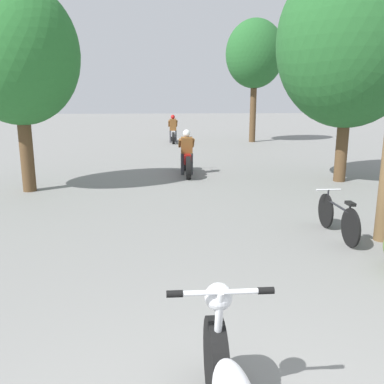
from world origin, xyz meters
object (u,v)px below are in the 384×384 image
(roadside_tree_left, at_px, (18,55))
(bicycle_parked, at_px, (338,217))
(roadside_tree_right_far, at_px, (255,54))
(roadside_tree_right_near, at_px, (350,42))
(motorcycle_rider_lead, at_px, (187,158))
(motorcycle_rider_far, at_px, (173,132))

(roadside_tree_left, xyz_separation_m, bicycle_parked, (6.21, -3.90, -2.92))
(roadside_tree_right_far, height_order, bicycle_parked, roadside_tree_right_far)
(roadside_tree_right_near, distance_m, motorcycle_rider_lead, 5.42)
(roadside_tree_right_near, height_order, motorcycle_rider_lead, roadside_tree_right_near)
(roadside_tree_right_far, relative_size, motorcycle_rider_far, 3.16)
(roadside_tree_left, xyz_separation_m, motorcycle_rider_far, (3.93, 11.02, -2.72))
(roadside_tree_right_near, relative_size, bicycle_parked, 3.71)
(roadside_tree_left, height_order, motorcycle_rider_far, roadside_tree_left)
(roadside_tree_right_far, bearing_deg, motorcycle_rider_far, -179.63)
(roadside_tree_right_far, bearing_deg, roadside_tree_left, -126.28)
(roadside_tree_right_near, bearing_deg, motorcycle_rider_far, 112.52)
(roadside_tree_right_far, relative_size, bicycle_parked, 3.86)
(roadside_tree_left, relative_size, bicycle_parked, 3.09)
(motorcycle_rider_lead, bearing_deg, roadside_tree_right_near, -17.69)
(motorcycle_rider_lead, distance_m, motorcycle_rider_far, 9.08)
(roadside_tree_right_near, bearing_deg, roadside_tree_right_far, 90.77)
(roadside_tree_right_far, xyz_separation_m, motorcycle_rider_lead, (-4.05, -9.11, -3.89))
(roadside_tree_right_near, height_order, roadside_tree_left, roadside_tree_right_near)
(roadside_tree_right_far, xyz_separation_m, roadside_tree_left, (-8.11, -11.05, -1.16))
(roadside_tree_right_far, xyz_separation_m, motorcycle_rider_far, (-4.18, -0.03, -3.87))
(motorcycle_rider_lead, xyz_separation_m, bicycle_parked, (2.15, -5.84, -0.18))
(bicycle_parked, bearing_deg, roadside_tree_right_far, 82.76)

